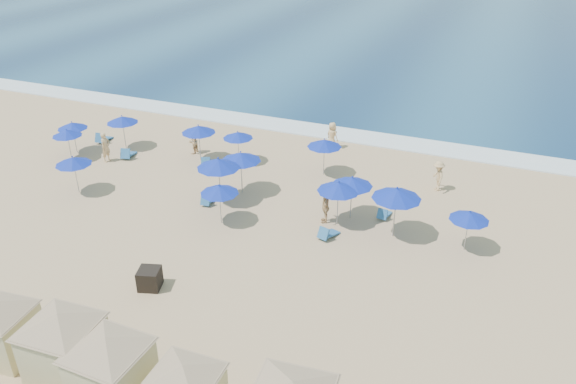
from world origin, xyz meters
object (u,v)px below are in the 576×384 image
object	(u,v)px
umbrella_6	(218,163)
umbrella_11	(469,216)
umbrella_4	(238,135)
umbrella_7	(241,157)
beachgoer_0	(106,147)
umbrella_9	(324,143)
beachgoer_3	(438,176)
umbrella_1	(67,133)
umbrella_2	(122,120)
umbrella_13	(397,194)
umbrella_5	(198,129)
beachgoer_2	(325,207)
umbrella_0	(72,125)
umbrella_3	(73,161)
umbrella_8	(339,187)
cabana_0	(1,321)
umbrella_12	(219,189)
umbrella_10	(352,182)
trash_bin	(150,279)
beachgoer_4	(332,135)
cabana_1	(62,337)
beachgoer_1	(193,141)

from	to	relation	value
umbrella_6	umbrella_11	distance (m)	12.77
umbrella_4	umbrella_6	xyz separation A→B (m)	(1.42, -4.98, 0.46)
umbrella_7	beachgoer_0	size ratio (longest dim) A/B	1.34
umbrella_9	umbrella_6	bearing A→B (deg)	-126.64
umbrella_7	umbrella_9	world-z (taller)	umbrella_7
beachgoer_3	umbrella_1	bearing A→B (deg)	-102.48
umbrella_2	umbrella_9	bearing A→B (deg)	5.09
umbrella_13	umbrella_2	bearing A→B (deg)	167.73
umbrella_4	beachgoer_0	xyz separation A→B (m)	(-7.71, -2.94, -0.89)
umbrella_5	umbrella_6	world-z (taller)	umbrella_6
beachgoer_2	beachgoer_3	bearing A→B (deg)	121.15
umbrella_2	umbrella_13	xyz separation A→B (m)	(18.75, -4.08, 0.34)
umbrella_0	beachgoer_2	world-z (taller)	umbrella_0
umbrella_0	umbrella_7	size ratio (longest dim) A/B	0.85
umbrella_3	beachgoer_3	bearing A→B (deg)	23.35
umbrella_8	beachgoer_0	world-z (taller)	umbrella_8
umbrella_2	umbrella_6	world-z (taller)	umbrella_6
umbrella_4	beachgoer_2	world-z (taller)	umbrella_4
umbrella_4	umbrella_8	world-z (taller)	umbrella_8
cabana_0	umbrella_12	bearing A→B (deg)	76.88
umbrella_5	umbrella_7	bearing A→B (deg)	-33.90
beachgoer_0	beachgoer_2	distance (m)	15.15
umbrella_7	umbrella_6	bearing A→B (deg)	-111.98
umbrella_10	umbrella_11	xyz separation A→B (m)	(5.78, -0.81, -0.27)
trash_bin	umbrella_7	xyz separation A→B (m)	(-0.32, 9.25, 1.73)
beachgoer_4	trash_bin	bearing A→B (deg)	105.93
umbrella_6	umbrella_2	bearing A→B (deg)	155.85
trash_bin	umbrella_1	bearing A→B (deg)	125.73
umbrella_8	beachgoer_2	xyz separation A→B (m)	(-0.63, -0.03, -1.25)
umbrella_4	cabana_0	bearing A→B (deg)	-90.22
umbrella_4	umbrella_10	world-z (taller)	umbrella_10
umbrella_2	umbrella_3	distance (m)	6.43
umbrella_6	beachgoer_2	size ratio (longest dim) A/B	1.57
umbrella_12	beachgoer_3	size ratio (longest dim) A/B	1.24
umbrella_4	beachgoer_3	distance (m)	12.04
umbrella_6	beachgoer_4	bearing A→B (deg)	71.25
umbrella_2	beachgoer_2	world-z (taller)	umbrella_2
umbrella_2	umbrella_8	distance (m)	16.38
cabana_1	beachgoer_3	distance (m)	21.06
umbrella_4	umbrella_8	size ratio (longest dim) A/B	0.87
umbrella_11	beachgoer_3	distance (m)	6.15
umbrella_5	umbrella_8	world-z (taller)	umbrella_8
beachgoer_0	beachgoer_2	bearing A→B (deg)	-94.61
trash_bin	umbrella_7	size ratio (longest dim) A/B	0.35
umbrella_1	umbrella_7	distance (m)	11.98
umbrella_2	umbrella_6	bearing A→B (deg)	-24.15
umbrella_9	beachgoer_1	bearing A→B (deg)	-178.60
umbrella_6	beachgoer_0	xyz separation A→B (m)	(-9.13, 2.04, -1.35)
umbrella_8	cabana_0	bearing A→B (deg)	-121.26
umbrella_10	beachgoer_0	distance (m)	16.17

